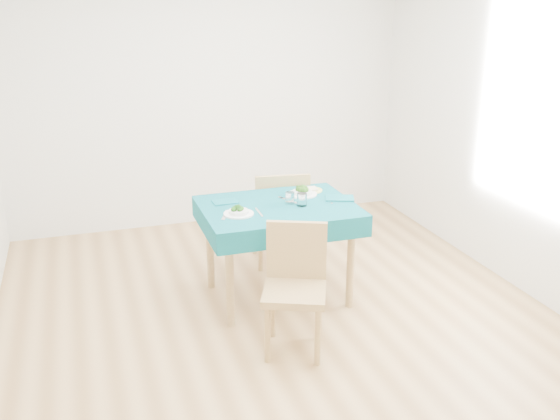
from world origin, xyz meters
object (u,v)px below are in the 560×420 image
object	(u,v)px
chair_far	(278,199)
bowl_far	(302,191)
side_plate	(310,190)
table	(278,252)
chair_near	(295,282)
bowl_near	(239,210)

from	to	relation	value
chair_far	bowl_far	size ratio (longest dim) A/B	4.87
side_plate	table	bearing A→B (deg)	-143.85
bowl_far	chair_far	bearing A→B (deg)	94.65
chair_near	chair_far	bearing A→B (deg)	99.39
chair_near	side_plate	bearing A→B (deg)	87.75
bowl_far	side_plate	distance (m)	0.13
chair_near	chair_far	size ratio (longest dim) A/B	0.87
bowl_near	side_plate	size ratio (longest dim) A/B	1.14
table	chair_near	distance (m)	0.80
side_plate	bowl_near	bearing A→B (deg)	-151.87
table	bowl_near	xyz separation A→B (m)	(-0.33, -0.11, 0.41)
table	bowl_far	distance (m)	0.52
table	chair_near	size ratio (longest dim) A/B	1.13
chair_near	table	bearing A→B (deg)	103.18
table	bowl_far	xyz separation A→B (m)	(0.26, 0.18, 0.41)
table	bowl_far	world-z (taller)	bowl_far
chair_far	side_plate	distance (m)	0.47
table	bowl_near	distance (m)	0.54
chair_near	side_plate	distance (m)	1.19
chair_far	bowl_near	size ratio (longest dim) A/B	5.25
chair_near	bowl_far	bearing A→B (deg)	90.80
bowl_far	bowl_near	bearing A→B (deg)	-153.86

